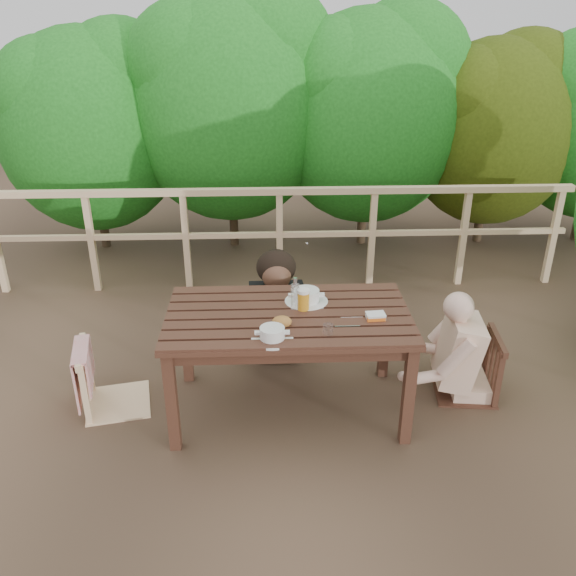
{
  "coord_description": "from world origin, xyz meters",
  "views": [
    {
      "loc": [
        -0.14,
        -3.38,
        2.52
      ],
      "look_at": [
        0.0,
        0.05,
        0.9
      ],
      "focal_mm": 36.98,
      "sensor_mm": 36.0,
      "label": 1
    }
  ],
  "objects_px": {
    "chair_far": "(276,299)",
    "soup_far": "(306,296)",
    "bottle": "(295,294)",
    "table": "(288,363)",
    "beer_glass": "(303,300)",
    "bread_roll": "(282,322)",
    "woman": "(275,268)",
    "soup_near": "(272,334)",
    "chair_left": "(111,349)",
    "diner_right": "(479,312)",
    "butter_tub": "(376,317)",
    "chair_right": "(470,339)",
    "tumbler": "(328,330)"
  },
  "relations": [
    {
      "from": "chair_right",
      "to": "bread_roll",
      "type": "bearing_deg",
      "value": -70.61
    },
    {
      "from": "chair_right",
      "to": "bread_roll",
      "type": "xyz_separation_m",
      "value": [
        -1.33,
        -0.3,
        0.33
      ]
    },
    {
      "from": "soup_near",
      "to": "bread_roll",
      "type": "relative_size",
      "value": 2.04
    },
    {
      "from": "chair_left",
      "to": "beer_glass",
      "type": "xyz_separation_m",
      "value": [
        1.3,
        -0.05,
        0.36
      ]
    },
    {
      "from": "chair_far",
      "to": "woman",
      "type": "distance_m",
      "value": 0.26
    },
    {
      "from": "chair_left",
      "to": "soup_near",
      "type": "bearing_deg",
      "value": -122.16
    },
    {
      "from": "woman",
      "to": "bread_roll",
      "type": "xyz_separation_m",
      "value": [
        0.02,
        -1.05,
        0.09
      ]
    },
    {
      "from": "woman",
      "to": "butter_tub",
      "type": "height_order",
      "value": "woman"
    },
    {
      "from": "beer_glass",
      "to": "bottle",
      "type": "relative_size",
      "value": 0.67
    },
    {
      "from": "woman",
      "to": "beer_glass",
      "type": "height_order",
      "value": "woman"
    },
    {
      "from": "chair_far",
      "to": "soup_near",
      "type": "xyz_separation_m",
      "value": [
        -0.04,
        -1.19,
        0.35
      ]
    },
    {
      "from": "table",
      "to": "tumbler",
      "type": "distance_m",
      "value": 0.54
    },
    {
      "from": "diner_right",
      "to": "tumbler",
      "type": "height_order",
      "value": "diner_right"
    },
    {
      "from": "bread_roll",
      "to": "beer_glass",
      "type": "distance_m",
      "value": 0.26
    },
    {
      "from": "beer_glass",
      "to": "bread_roll",
      "type": "bearing_deg",
      "value": -125.39
    },
    {
      "from": "soup_near",
      "to": "diner_right",
      "type": "bearing_deg",
      "value": 17.88
    },
    {
      "from": "table",
      "to": "woman",
      "type": "distance_m",
      "value": 0.95
    },
    {
      "from": "bottle",
      "to": "tumbler",
      "type": "distance_m",
      "value": 0.4
    },
    {
      "from": "bread_roll",
      "to": "butter_tub",
      "type": "distance_m",
      "value": 0.6
    },
    {
      "from": "soup_far",
      "to": "beer_glass",
      "type": "xyz_separation_m",
      "value": [
        -0.03,
        -0.12,
        0.03
      ]
    },
    {
      "from": "soup_near",
      "to": "bread_roll",
      "type": "bearing_deg",
      "value": 68.38
    },
    {
      "from": "beer_glass",
      "to": "bottle",
      "type": "bearing_deg",
      "value": 162.14
    },
    {
      "from": "chair_far",
      "to": "soup_far",
      "type": "relative_size",
      "value": 2.87
    },
    {
      "from": "beer_glass",
      "to": "chair_right",
      "type": "bearing_deg",
      "value": 4.49
    },
    {
      "from": "table",
      "to": "soup_far",
      "type": "height_order",
      "value": "soup_far"
    },
    {
      "from": "chair_left",
      "to": "bread_roll",
      "type": "bearing_deg",
      "value": -113.8
    },
    {
      "from": "chair_left",
      "to": "diner_right",
      "type": "xyz_separation_m",
      "value": [
        2.51,
        0.05,
        0.2
      ]
    },
    {
      "from": "table",
      "to": "diner_right",
      "type": "distance_m",
      "value": 1.35
    },
    {
      "from": "soup_near",
      "to": "bottle",
      "type": "relative_size",
      "value": 1.09
    },
    {
      "from": "bread_roll",
      "to": "butter_tub",
      "type": "height_order",
      "value": "bread_roll"
    },
    {
      "from": "chair_far",
      "to": "bottle",
      "type": "distance_m",
      "value": 0.92
    },
    {
      "from": "chair_left",
      "to": "soup_far",
      "type": "bearing_deg",
      "value": -98.29
    },
    {
      "from": "chair_right",
      "to": "butter_tub",
      "type": "bearing_deg",
      "value": -64.87
    },
    {
      "from": "table",
      "to": "bread_roll",
      "type": "xyz_separation_m",
      "value": [
        -0.05,
        -0.15,
        0.4
      ]
    },
    {
      "from": "bread_roll",
      "to": "tumbler",
      "type": "distance_m",
      "value": 0.3
    },
    {
      "from": "bottle",
      "to": "chair_left",
      "type": "bearing_deg",
      "value": 178.7
    },
    {
      "from": "bread_roll",
      "to": "soup_near",
      "type": "bearing_deg",
      "value": -111.62
    },
    {
      "from": "bread_roll",
      "to": "beer_glass",
      "type": "xyz_separation_m",
      "value": [
        0.15,
        0.21,
        0.04
      ]
    },
    {
      "from": "soup_far",
      "to": "bread_roll",
      "type": "relative_size",
      "value": 2.36
    },
    {
      "from": "bottle",
      "to": "table",
      "type": "bearing_deg",
      "value": -123.93
    },
    {
      "from": "chair_right",
      "to": "woman",
      "type": "height_order",
      "value": "woman"
    },
    {
      "from": "soup_near",
      "to": "soup_far",
      "type": "xyz_separation_m",
      "value": [
        0.24,
        0.48,
        0.01
      ]
    },
    {
      "from": "diner_right",
      "to": "bottle",
      "type": "distance_m",
      "value": 1.28
    },
    {
      "from": "chair_far",
      "to": "beer_glass",
      "type": "relative_size",
      "value": 5.35
    },
    {
      "from": "bottle",
      "to": "butter_tub",
      "type": "bearing_deg",
      "value": -18.53
    },
    {
      "from": "chair_far",
      "to": "table",
      "type": "bearing_deg",
      "value": -87.25
    },
    {
      "from": "chair_right",
      "to": "bottle",
      "type": "xyz_separation_m",
      "value": [
        -1.23,
        -0.08,
        0.41
      ]
    },
    {
      "from": "chair_left",
      "to": "tumbler",
      "type": "bearing_deg",
      "value": -116.11
    },
    {
      "from": "chair_far",
      "to": "soup_far",
      "type": "xyz_separation_m",
      "value": [
        0.19,
        -0.7,
        0.36
      ]
    },
    {
      "from": "chair_right",
      "to": "butter_tub",
      "type": "xyz_separation_m",
      "value": [
        -0.73,
        -0.24,
        0.32
      ]
    }
  ]
}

